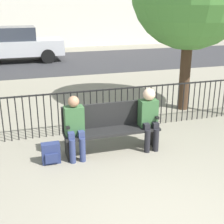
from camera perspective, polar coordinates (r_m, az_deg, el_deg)
The scene contains 7 objects.
park_bench at distance 5.90m, azimuth -0.23°, elevation -2.53°, with size 1.81×0.45×0.92m.
seated_person_0 at distance 5.58m, azimuth -6.82°, elevation -2.28°, with size 0.34×0.39×1.17m.
seated_person_1 at distance 5.96m, azimuth 6.77°, elevation -0.55°, with size 0.34×0.39×1.20m.
backpack at distance 5.65m, azimuth -11.10°, elevation -7.45°, with size 0.32×0.20×0.38m.
fence_railing at distance 6.76m, azimuth -2.75°, elevation 0.93°, with size 9.01×0.03×0.95m.
street_surface at distance 15.10m, azimuth -10.82°, elevation 8.84°, with size 24.00×6.00×0.01m.
parked_car_0 at distance 15.70m, azimuth -17.24°, elevation 11.83°, with size 4.20×1.94×1.62m.
Camera 1 is at (-1.57, -2.78, 2.71)m, focal length 50.00 mm.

